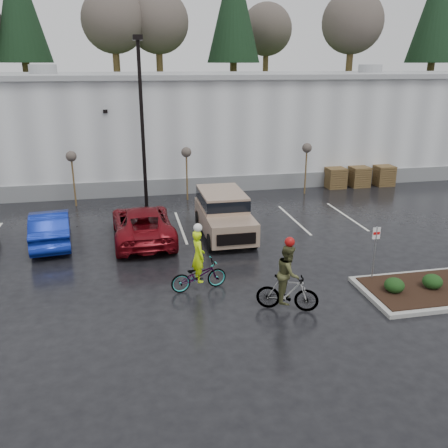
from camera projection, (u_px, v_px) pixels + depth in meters
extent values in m
plane|color=black|center=(276.00, 294.00, 16.94)|extent=(120.00, 120.00, 0.00)
cube|color=#B7B9BC|center=(191.00, 124.00, 36.25)|extent=(60.00, 15.00, 7.00)
cube|color=slate|center=(208.00, 185.00, 30.20)|extent=(60.00, 0.12, 1.00)
cube|color=#999B9E|center=(189.00, 75.00, 35.12)|extent=(60.50, 15.50, 0.30)
cube|color=#203D19|center=(165.00, 106.00, 57.76)|extent=(80.00, 25.00, 6.00)
cylinder|color=black|center=(142.00, 128.00, 25.88)|extent=(0.20, 0.20, 9.00)
cube|color=black|center=(138.00, 38.00, 24.41)|extent=(0.50, 1.00, 0.25)
cylinder|color=#4D3B1F|center=(74.00, 182.00, 27.03)|extent=(0.10, 0.10, 2.80)
sphere|color=#433B36|center=(71.00, 156.00, 26.56)|extent=(0.60, 0.60, 0.60)
cylinder|color=#4D3B1F|center=(187.00, 177.00, 28.28)|extent=(0.10, 0.10, 2.80)
sphere|color=#433B36|center=(186.00, 152.00, 27.80)|extent=(0.60, 0.60, 0.60)
cylinder|color=#4D3B1F|center=(306.00, 172.00, 29.71)|extent=(0.10, 0.10, 2.80)
sphere|color=#433B36|center=(307.00, 148.00, 29.23)|extent=(0.60, 0.60, 0.60)
cube|color=#4D3B1F|center=(335.00, 178.00, 31.35)|extent=(1.20, 1.20, 1.35)
cube|color=#4D3B1F|center=(359.00, 177.00, 31.67)|extent=(1.20, 1.20, 1.35)
cube|color=#4D3B1F|center=(384.00, 175.00, 32.02)|extent=(1.20, 1.20, 1.35)
ellipsoid|color=black|center=(394.00, 285.00, 16.65)|extent=(0.70, 0.70, 0.52)
ellipsoid|color=black|center=(432.00, 282.00, 16.93)|extent=(0.70, 0.70, 0.52)
cylinder|color=gray|center=(374.00, 255.00, 17.50)|extent=(0.05, 0.05, 2.20)
cube|color=white|center=(376.00, 233.00, 17.23)|extent=(0.30, 0.02, 0.45)
cube|color=red|center=(377.00, 233.00, 17.22)|extent=(0.26, 0.02, 0.10)
imported|color=navy|center=(51.00, 227.00, 21.47)|extent=(2.20, 4.92, 1.57)
imported|color=maroon|center=(143.00, 224.00, 21.92)|extent=(2.86, 5.82, 1.59)
imported|color=#3F3F44|center=(199.00, 275.00, 17.11)|extent=(2.18, 1.08, 1.09)
imported|color=#CBFB0D|center=(198.00, 256.00, 16.87)|extent=(0.57, 0.77, 1.91)
sphere|color=silver|center=(198.00, 228.00, 16.53)|extent=(0.32, 0.32, 0.32)
imported|color=#3F3F44|center=(287.00, 293.00, 15.64)|extent=(2.06, 1.30, 1.24)
imported|color=#434424|center=(288.00, 273.00, 15.41)|extent=(0.84, 1.08, 1.95)
sphere|color=#990C0C|center=(290.00, 242.00, 15.06)|extent=(0.32, 0.32, 0.32)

